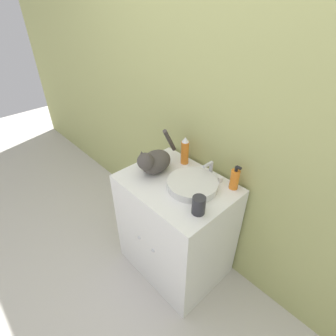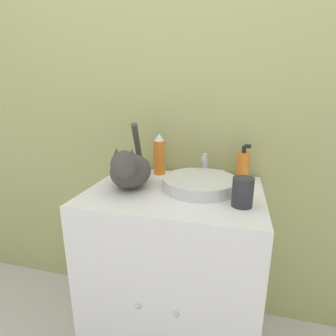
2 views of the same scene
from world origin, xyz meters
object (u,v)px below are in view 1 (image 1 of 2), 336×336
spray_bottle (185,151)px  cup (199,205)px  cat (154,161)px  soap_bottle (235,179)px

spray_bottle → cup: 0.50m
cat → cup: (0.46, -0.08, -0.03)m
cat → cup: size_ratio=3.55×
cat → spray_bottle: 0.23m
spray_bottle → cup: size_ratio=1.92×
cat → cup: 0.46m
cat → spray_bottle: size_ratio=1.85×
cup → soap_bottle: bearing=89.2°
soap_bottle → cup: 0.32m
cat → soap_bottle: bearing=107.9°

